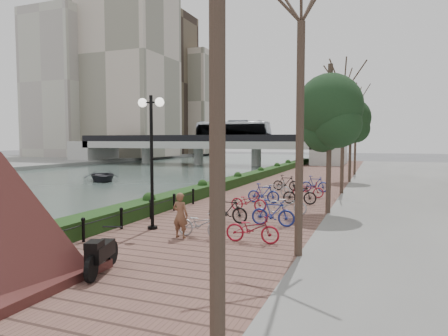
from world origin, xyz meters
The scene contains 13 objects.
ground centered at (0.00, 0.00, 0.00)m, with size 220.00×220.00×0.00m, color #59595B.
river_water centered at (-15.00, 25.00, 0.01)m, with size 30.00×130.00×0.02m, color #43534D.
promenade centered at (4.00, 17.50, 0.25)m, with size 8.00×75.00×0.50m, color brown.
hedge centered at (0.60, 20.00, 0.80)m, with size 1.10×56.00×0.60m, color #203B15.
chain_fence centered at (1.40, 2.00, 0.85)m, with size 0.10×14.10×0.70m.
lamppost centered at (2.45, 3.40, 3.96)m, with size 1.02×0.32×4.80m.
motorcycle centered at (3.83, -1.17, 1.01)m, with size 0.51×1.63×1.02m, color black, non-canonical shape.
pedestrian centered at (4.00, 2.60, 1.25)m, with size 0.55×0.36×1.50m, color brown.
bicycle_parking centered at (5.50, 9.31, 0.97)m, with size 2.40×14.69×1.00m.
street_trees centered at (8.00, 12.68, 3.69)m, with size 3.20×37.12×6.80m.
bridge centered at (-13.86, 45.00, 3.37)m, with size 36.00×10.77×6.50m.
boat centered at (-13.16, 20.46, 0.47)m, with size 3.13×4.39×0.91m, color #222228.
far_buildings centered at (-41.66, 65.91, 16.12)m, with size 35.00×38.00×38.00m.
Camera 1 is at (10.02, -8.96, 3.72)m, focal length 32.00 mm.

